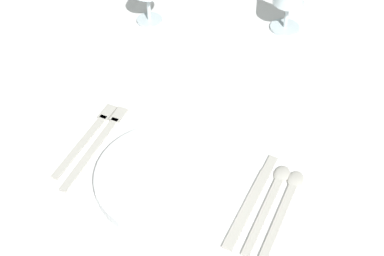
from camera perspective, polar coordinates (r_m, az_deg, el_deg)
The scene contains 7 objects.
dining_table at distance 1.16m, azimuth 3.37°, elevation 0.86°, with size 1.80×1.11×0.74m.
dinner_plate at distance 0.93m, azimuth -3.00°, elevation -5.32°, with size 0.25×0.25×0.02m, color white.
fork_outer at distance 1.01m, azimuth -10.15°, elevation -1.61°, with size 0.02×0.23×0.00m.
fork_inner at distance 1.02m, azimuth -11.20°, elevation -0.91°, with size 0.02×0.21×0.00m.
dinner_knife at distance 0.91m, azimuth 6.38°, elevation -7.98°, with size 0.03×0.22×0.00m.
spoon_soup at distance 0.92m, azimuth 8.62°, elevation -7.38°, with size 0.03×0.20×0.01m.
spoon_dessert at distance 0.92m, azimuth 10.10°, elevation -8.08°, with size 0.03×0.21×0.01m.
Camera 1 is at (0.27, -0.77, 1.48)m, focal length 49.21 mm.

